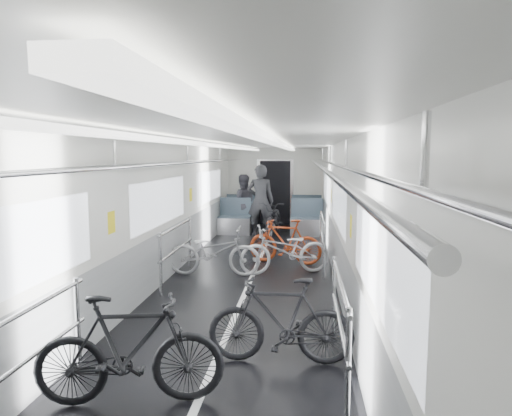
{
  "coord_description": "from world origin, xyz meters",
  "views": [
    {
      "loc": [
        0.92,
        -7.4,
        2.19
      ],
      "look_at": [
        0.0,
        1.24,
        1.17
      ],
      "focal_mm": 32.0,
      "sensor_mm": 36.0,
      "label": 1
    }
  ],
  "objects_px": {
    "bike_left_far": "(214,251)",
    "bike_right_far": "(285,241)",
    "person_standing": "(260,201)",
    "bike_right_mid": "(285,250)",
    "bike_aisle": "(274,220)",
    "person_seated": "(243,203)",
    "bike_right_near": "(281,320)",
    "bike_left_mid": "(130,350)"
  },
  "relations": [
    {
      "from": "bike_right_near",
      "to": "bike_left_far",
      "type": "bearing_deg",
      "value": -157.97
    },
    {
      "from": "bike_right_far",
      "to": "bike_aisle",
      "type": "height_order",
      "value": "bike_aisle"
    },
    {
      "from": "bike_right_mid",
      "to": "person_standing",
      "type": "distance_m",
      "value": 3.88
    },
    {
      "from": "bike_left_mid",
      "to": "bike_left_far",
      "type": "xyz_separation_m",
      "value": [
        -0.12,
        4.34,
        -0.05
      ]
    },
    {
      "from": "bike_right_mid",
      "to": "person_standing",
      "type": "relative_size",
      "value": 0.88
    },
    {
      "from": "person_seated",
      "to": "bike_right_mid",
      "type": "bearing_deg",
      "value": 93.8
    },
    {
      "from": "bike_aisle",
      "to": "person_seated",
      "type": "distance_m",
      "value": 1.41
    },
    {
      "from": "bike_right_far",
      "to": "person_seated",
      "type": "distance_m",
      "value": 4.05
    },
    {
      "from": "bike_right_far",
      "to": "person_seated",
      "type": "bearing_deg",
      "value": -146.76
    },
    {
      "from": "person_standing",
      "to": "bike_right_near",
      "type": "bearing_deg",
      "value": 99.42
    },
    {
      "from": "bike_left_mid",
      "to": "person_standing",
      "type": "xyz_separation_m",
      "value": [
        0.35,
        8.33,
        0.48
      ]
    },
    {
      "from": "bike_left_far",
      "to": "bike_right_far",
      "type": "height_order",
      "value": "bike_right_far"
    },
    {
      "from": "bike_aisle",
      "to": "person_standing",
      "type": "relative_size",
      "value": 0.96
    },
    {
      "from": "bike_left_far",
      "to": "person_seated",
      "type": "height_order",
      "value": "person_seated"
    },
    {
      "from": "person_seated",
      "to": "bike_left_far",
      "type": "bearing_deg",
      "value": 78.26
    },
    {
      "from": "person_standing",
      "to": "bike_right_mid",
      "type": "bearing_deg",
      "value": 104.59
    },
    {
      "from": "bike_left_mid",
      "to": "bike_aisle",
      "type": "xyz_separation_m",
      "value": [
        0.73,
        8.23,
        -0.0
      ]
    },
    {
      "from": "bike_right_near",
      "to": "person_seated",
      "type": "xyz_separation_m",
      "value": [
        -1.52,
        8.24,
        0.36
      ]
    },
    {
      "from": "bike_right_mid",
      "to": "bike_aisle",
      "type": "bearing_deg",
      "value": 169.02
    },
    {
      "from": "person_seated",
      "to": "bike_left_mid",
      "type": "bearing_deg",
      "value": 78.27
    },
    {
      "from": "bike_left_mid",
      "to": "bike_right_far",
      "type": "relative_size",
      "value": 1.09
    },
    {
      "from": "bike_left_far",
      "to": "person_seated",
      "type": "bearing_deg",
      "value": -0.4
    },
    {
      "from": "bike_right_near",
      "to": "person_seated",
      "type": "relative_size",
      "value": 0.94
    },
    {
      "from": "bike_left_far",
      "to": "bike_right_mid",
      "type": "bearing_deg",
      "value": -81.52
    },
    {
      "from": "bike_right_far",
      "to": "person_seated",
      "type": "relative_size",
      "value": 0.92
    },
    {
      "from": "bike_left_far",
      "to": "bike_aisle",
      "type": "distance_m",
      "value": 3.98
    },
    {
      "from": "bike_right_far",
      "to": "person_standing",
      "type": "height_order",
      "value": "person_standing"
    },
    {
      "from": "bike_left_far",
      "to": "person_seated",
      "type": "distance_m",
      "value": 4.86
    },
    {
      "from": "bike_left_mid",
      "to": "bike_right_far",
      "type": "distance_m",
      "value": 5.51
    },
    {
      "from": "bike_right_far",
      "to": "person_standing",
      "type": "bearing_deg",
      "value": -151.88
    },
    {
      "from": "bike_aisle",
      "to": "person_standing",
      "type": "xyz_separation_m",
      "value": [
        -0.38,
        0.1,
        0.48
      ]
    },
    {
      "from": "bike_right_near",
      "to": "person_standing",
      "type": "relative_size",
      "value": 0.79
    },
    {
      "from": "bike_left_far",
      "to": "bike_right_far",
      "type": "relative_size",
      "value": 1.11
    },
    {
      "from": "bike_right_mid",
      "to": "person_seated",
      "type": "height_order",
      "value": "person_seated"
    },
    {
      "from": "bike_right_mid",
      "to": "person_standing",
      "type": "xyz_separation_m",
      "value": [
        -0.82,
        3.75,
        0.52
      ]
    },
    {
      "from": "person_standing",
      "to": "person_seated",
      "type": "xyz_separation_m",
      "value": [
        -0.6,
        0.86,
        -0.15
      ]
    },
    {
      "from": "bike_right_near",
      "to": "bike_left_mid",
      "type": "bearing_deg",
      "value": -53.71
    },
    {
      "from": "bike_right_far",
      "to": "bike_aisle",
      "type": "relative_size",
      "value": 0.81
    },
    {
      "from": "bike_left_far",
      "to": "person_standing",
      "type": "bearing_deg",
      "value": -8.64
    },
    {
      "from": "bike_aisle",
      "to": "person_standing",
      "type": "bearing_deg",
      "value": 170.96
    },
    {
      "from": "bike_left_mid",
      "to": "bike_right_near",
      "type": "height_order",
      "value": "bike_left_mid"
    },
    {
      "from": "person_seated",
      "to": "bike_aisle",
      "type": "bearing_deg",
      "value": 122.37
    }
  ]
}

